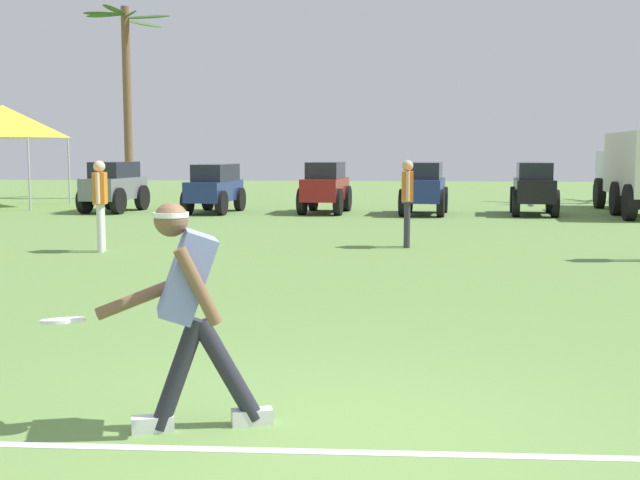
# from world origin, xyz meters

# --- Properties ---
(ground_plane) EXTENTS (80.00, 80.00, 0.00)m
(ground_plane) POSITION_xyz_m (0.00, 0.00, 0.00)
(ground_plane) COLOR #648A44
(field_line_paint) EXTENTS (20.80, 0.68, 0.01)m
(field_line_paint) POSITION_xyz_m (0.00, -0.17, 0.00)
(field_line_paint) COLOR white
(field_line_paint) RESTS_ON ground_plane
(frisbee_thrower) EXTENTS (1.12, 0.48, 1.43)m
(frisbee_thrower) POSITION_xyz_m (-0.79, 0.15, 0.80)
(frisbee_thrower) COLOR #23232D
(frisbee_thrower) RESTS_ON ground_plane
(frisbee_in_flight) EXTENTS (0.37, 0.37, 0.05)m
(frisbee_in_flight) POSITION_xyz_m (-1.57, 0.10, 0.69)
(frisbee_in_flight) COLOR white
(teammate_near_sideline) EXTENTS (0.20, 0.49, 1.56)m
(teammate_near_sideline) POSITION_xyz_m (0.73, 9.72, 0.94)
(teammate_near_sideline) COLOR #33333D
(teammate_near_sideline) RESTS_ON ground_plane
(teammate_midfield) EXTENTS (0.26, 0.50, 1.56)m
(teammate_midfield) POSITION_xyz_m (-4.50, 8.62, 0.94)
(teammate_midfield) COLOR silver
(teammate_midfield) RESTS_ON ground_plane
(parked_car_slot_a) EXTENTS (1.41, 2.45, 1.40)m
(parked_car_slot_a) POSITION_xyz_m (-7.32, 17.29, 0.74)
(parked_car_slot_a) COLOR slate
(parked_car_slot_a) RESTS_ON ground_plane
(parked_car_slot_b) EXTENTS (1.38, 2.49, 1.34)m
(parked_car_slot_b) POSITION_xyz_m (-4.44, 17.25, 0.72)
(parked_car_slot_b) COLOR navy
(parked_car_slot_b) RESTS_ON ground_plane
(parked_car_slot_c) EXTENTS (1.37, 2.43, 1.40)m
(parked_car_slot_c) POSITION_xyz_m (-1.37, 17.40, 0.74)
(parked_car_slot_c) COLOR maroon
(parked_car_slot_c) RESTS_ON ground_plane
(parked_car_slot_d) EXTENTS (1.42, 2.45, 1.40)m
(parked_car_slot_d) POSITION_xyz_m (1.33, 17.12, 0.74)
(parked_car_slot_d) COLOR navy
(parked_car_slot_d) RESTS_ON ground_plane
(parked_car_slot_e) EXTENTS (1.39, 2.44, 1.40)m
(parked_car_slot_e) POSITION_xyz_m (4.25, 17.27, 0.74)
(parked_car_slot_e) COLOR black
(parked_car_slot_e) RESTS_ON ground_plane
(box_truck) EXTENTS (1.79, 5.98, 2.20)m
(box_truck) POSITION_xyz_m (7.04, 17.81, 1.23)
(box_truck) COLOR silver
(box_truck) RESTS_ON ground_plane
(palm_tree_far_left) EXTENTS (3.36, 3.86, 6.71)m
(palm_tree_far_left) POSITION_xyz_m (-8.90, 23.32, 4.23)
(palm_tree_far_left) COLOR brown
(palm_tree_far_left) RESTS_ON ground_plane
(event_tent) EXTENTS (3.00, 3.00, 3.09)m
(event_tent) POSITION_xyz_m (-11.34, 18.97, 2.59)
(event_tent) COLOR #B2B5BA
(event_tent) RESTS_ON ground_plane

